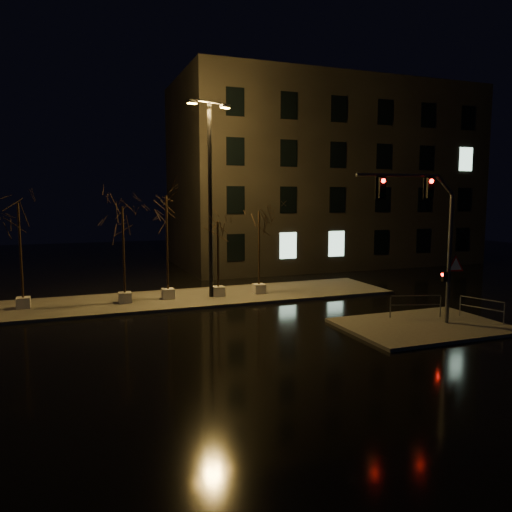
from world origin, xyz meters
name	(u,v)px	position (x,y,z in m)	size (l,w,h in m)	color
ground	(236,324)	(0.00, 0.00, 0.00)	(90.00, 90.00, 0.00)	black
median	(202,298)	(0.00, 6.00, 0.07)	(22.00, 5.00, 0.15)	#4A4842
sidewalk_corner	(423,326)	(7.50, -3.50, 0.07)	(7.00, 5.00, 0.15)	#4A4842
building	(323,176)	(14.00, 18.00, 7.50)	(25.00, 12.00, 15.00)	black
tree_0	(19,226)	(-9.18, 6.26, 4.27)	(1.80, 1.80, 5.43)	beige
tree_1	(123,228)	(-4.24, 5.79, 4.10)	(1.80, 1.80, 5.20)	beige
tree_2	(167,219)	(-1.91, 6.03, 4.55)	(1.80, 1.80, 5.80)	beige
tree_3	(218,238)	(0.87, 5.74, 3.43)	(1.80, 1.80, 4.32)	beige
tree_4	(259,230)	(3.31, 5.66, 3.84)	(1.80, 1.80, 4.86)	beige
traffic_signal_mast	(430,227)	(7.65, -3.51, 4.44)	(5.32, 0.65, 6.53)	#54565B
streetlight_main	(210,186)	(0.44, 5.68, 6.31)	(2.61, 1.12, 10.68)	black
guard_rail_a	(416,303)	(8.02, -2.31, 0.83)	(2.31, 0.77, 1.05)	#54565B
guard_rail_b	(482,306)	(10.50, -3.79, 0.78)	(0.73, 1.96, 0.98)	#54565B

